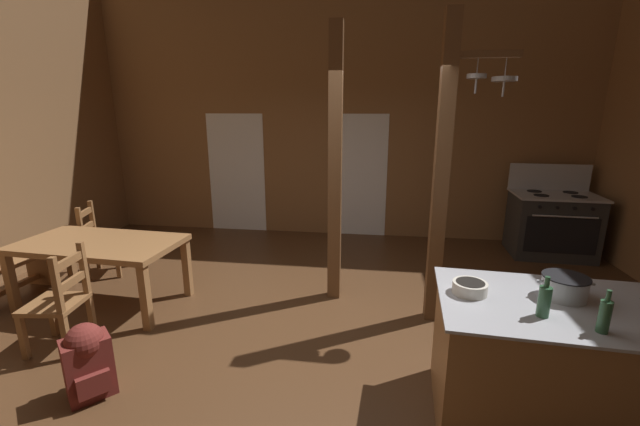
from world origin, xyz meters
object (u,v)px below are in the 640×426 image
(dining_table, at_px, (99,249))
(bottle_short_on_counter, at_px, (544,301))
(bottle_tall_on_counter, at_px, (605,316))
(ladderback_chair_near_window, at_px, (101,241))
(stove_range, at_px, (551,224))
(stockpot_on_counter, at_px, (565,287))
(mixing_bowl_on_counter, at_px, (470,288))
(kitchen_island, at_px, (605,372))
(backpack, at_px, (87,359))
(ladderback_chair_by_post, at_px, (60,302))

(dining_table, bearing_deg, bottle_short_on_counter, -19.00)
(bottle_short_on_counter, bearing_deg, bottle_tall_on_counter, -28.52)
(bottle_tall_on_counter, bearing_deg, ladderback_chair_near_window, 154.52)
(stove_range, xyz_separation_m, stockpot_on_counter, (-1.34, -3.45, 0.50))
(stockpot_on_counter, xyz_separation_m, mixing_bowl_on_counter, (-0.60, -0.02, -0.03))
(stove_range, relative_size, bottle_tall_on_counter, 5.16)
(kitchen_island, relative_size, ladderback_chair_near_window, 2.34)
(dining_table, bearing_deg, bottle_tall_on_counter, -19.62)
(stove_range, distance_m, dining_table, 6.03)
(dining_table, relative_size, bottle_short_on_counter, 6.82)
(bottle_tall_on_counter, height_order, bottle_short_on_counter, bottle_short_on_counter)
(kitchen_island, bearing_deg, stove_range, 73.36)
(backpack, bearing_deg, ladderback_chair_by_post, 140.42)
(backpack, bearing_deg, stove_range, 38.52)
(ladderback_chair_by_post, distance_m, bottle_tall_on_counter, 4.15)
(stove_range, relative_size, ladderback_chair_near_window, 1.39)
(ladderback_chair_by_post, xyz_separation_m, backpack, (0.67, -0.56, -0.14))
(dining_table, distance_m, ladderback_chair_near_window, 1.01)
(bottle_short_on_counter, bearing_deg, ladderback_chair_by_post, 171.71)
(kitchen_island, relative_size, stove_range, 1.68)
(stockpot_on_counter, relative_size, mixing_bowl_on_counter, 1.56)
(ladderback_chair_near_window, bearing_deg, bottle_short_on_counter, -25.31)
(ladderback_chair_near_window, relative_size, bottle_short_on_counter, 3.70)
(dining_table, height_order, ladderback_chair_near_window, ladderback_chair_near_window)
(backpack, bearing_deg, ladderback_chair_near_window, 123.85)
(dining_table, relative_size, stockpot_on_counter, 4.89)
(kitchen_island, bearing_deg, bottle_short_on_counter, -162.69)
(bottle_tall_on_counter, bearing_deg, mixing_bowl_on_counter, 147.43)
(dining_table, bearing_deg, mixing_bowl_on_counter, -17.08)
(mixing_bowl_on_counter, relative_size, bottle_tall_on_counter, 0.90)
(backpack, distance_m, stockpot_on_counter, 3.43)
(stove_range, relative_size, mixing_bowl_on_counter, 5.75)
(ladderback_chair_near_window, bearing_deg, backpack, -56.15)
(stockpot_on_counter, height_order, bottle_short_on_counter, bottle_short_on_counter)
(ladderback_chair_near_window, bearing_deg, mixing_bowl_on_counter, -24.34)
(ladderback_chair_near_window, bearing_deg, kitchen_island, -21.53)
(kitchen_island, xyz_separation_m, stove_range, (1.07, 3.57, 0.03))
(mixing_bowl_on_counter, bearing_deg, bottle_short_on_counter, -35.25)
(stove_range, bearing_deg, dining_table, -156.92)
(stove_range, xyz_separation_m, ladderback_chair_near_window, (-6.14, -1.57, -0.03))
(bottle_tall_on_counter, distance_m, bottle_short_on_counter, 0.30)
(bottle_tall_on_counter, xyz_separation_m, bottle_short_on_counter, (-0.26, 0.14, 0.00))
(backpack, distance_m, bottle_short_on_counter, 3.19)
(dining_table, relative_size, backpack, 2.94)
(kitchen_island, distance_m, ladderback_chair_near_window, 5.45)
(kitchen_island, bearing_deg, stockpot_on_counter, 154.98)
(stove_range, bearing_deg, mixing_bowl_on_counter, -119.23)
(dining_table, distance_m, stockpot_on_counter, 4.36)
(ladderback_chair_by_post, height_order, backpack, ladderback_chair_by_post)
(ladderback_chair_by_post, height_order, bottle_tall_on_counter, bottle_tall_on_counter)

